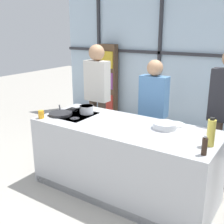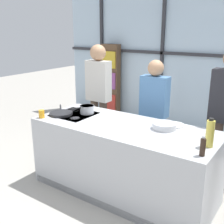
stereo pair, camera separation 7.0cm
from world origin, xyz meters
TOP-DOWN VIEW (x-y plane):
  - ground_plane at (0.00, 0.00)m, footprint 18.00×18.00m
  - back_window_wall at (0.00, 2.72)m, footprint 6.40×0.10m
  - bookshelf at (-1.95, 2.53)m, footprint 0.43×0.19m
  - demo_island at (-0.00, -0.00)m, footprint 2.27×0.92m
  - spectator_far_left at (-1.00, 0.82)m, footprint 0.40×0.25m
  - spectator_center_left at (0.00, 0.82)m, footprint 0.40×0.23m
  - frying_pan at (-0.93, -0.12)m, footprint 0.45×0.45m
  - saucepan at (-0.67, 0.12)m, footprint 0.24×0.33m
  - white_plate at (0.51, 0.34)m, footprint 0.24×0.24m
  - mixing_bowl at (0.46, 0.16)m, footprint 0.28×0.28m
  - oil_bottle at (1.04, -0.06)m, footprint 0.08×0.08m
  - pepper_grinder at (1.05, -0.30)m, footprint 0.05×0.05m
  - juice_glass_near at (-1.04, -0.36)m, footprint 0.07×0.07m

SIDE VIEW (x-z plane):
  - ground_plane at x=0.00m, z-range 0.00..0.00m
  - demo_island at x=0.00m, z-range 0.00..0.90m
  - bookshelf at x=-1.95m, z-range 0.00..1.69m
  - white_plate at x=0.51m, z-range 0.90..0.92m
  - frying_pan at x=-0.93m, z-range 0.90..0.94m
  - spectator_center_left at x=0.00m, z-range 0.12..1.73m
  - mixing_bowl at x=0.46m, z-range 0.91..0.98m
  - juice_glass_near at x=-1.04m, z-range 0.90..1.01m
  - saucepan at x=-0.67m, z-range 0.91..1.02m
  - pepper_grinder at x=1.05m, z-range 0.89..1.09m
  - oil_bottle at x=1.04m, z-range 0.89..1.19m
  - spectator_far_left at x=-1.00m, z-range 0.15..1.94m
  - back_window_wall at x=0.00m, z-range 0.00..2.80m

